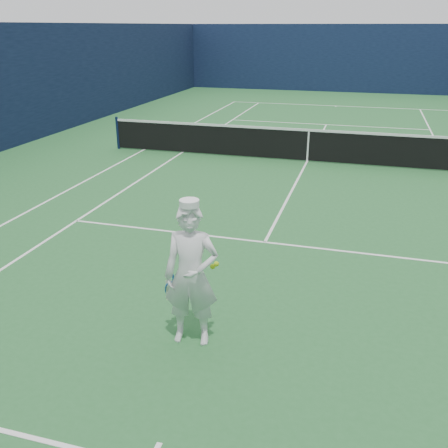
% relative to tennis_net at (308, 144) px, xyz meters
% --- Properties ---
extents(ground, '(80.00, 80.00, 0.00)m').
position_rel_tennis_net_xyz_m(ground, '(0.00, 0.00, -0.55)').
color(ground, '#25612E').
rests_on(ground, ground).
extents(court_markings, '(11.03, 23.83, 0.01)m').
position_rel_tennis_net_xyz_m(court_markings, '(0.00, 0.00, -0.55)').
color(court_markings, white).
rests_on(court_markings, ground).
extents(windscreen_fence, '(20.12, 36.12, 4.00)m').
position_rel_tennis_net_xyz_m(windscreen_fence, '(0.00, 0.00, 1.45)').
color(windscreen_fence, '#0F1937').
rests_on(windscreen_fence, ground).
extents(tennis_net, '(12.88, 0.09, 1.07)m').
position_rel_tennis_net_xyz_m(tennis_net, '(0.00, 0.00, 0.00)').
color(tennis_net, '#141E4C').
rests_on(tennis_net, ground).
extents(tennis_player, '(0.84, 0.55, 1.97)m').
position_rel_tennis_net_xyz_m(tennis_player, '(-0.27, -9.80, 0.41)').
color(tennis_player, white).
rests_on(tennis_player, ground).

